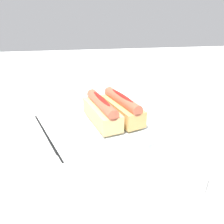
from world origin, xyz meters
TOP-DOWN VIEW (x-y plane):
  - ground_plane at (0.00, 0.00)m, footprint 2.40×2.40m
  - serving_bowl at (0.02, -0.01)m, footprint 0.27×0.27m
  - hotdog_front at (0.03, -0.04)m, footprint 0.16×0.09m
  - hotdog_back at (0.01, 0.01)m, footprint 0.16×0.09m
  - water_glass at (-0.21, -0.03)m, footprint 0.07×0.07m
  - napkin_box at (0.23, 0.07)m, footprint 0.11×0.05m
  - chopstick_near at (0.04, -0.17)m, footprint 0.21×0.08m
  - chopstick_far at (0.01, -0.19)m, footprint 0.21×0.08m

SIDE VIEW (x-z plane):
  - ground_plane at x=0.00m, z-range 0.00..0.00m
  - chopstick_near at x=0.04m, z-range 0.00..0.01m
  - chopstick_far at x=0.01m, z-range 0.00..0.01m
  - serving_bowl at x=0.02m, z-range 0.00..0.03m
  - water_glass at x=-0.21m, z-range 0.00..0.09m
  - hotdog_front at x=0.03m, z-range 0.03..0.09m
  - hotdog_back at x=0.01m, z-range 0.03..0.09m
  - napkin_box at x=0.23m, z-range 0.00..0.15m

